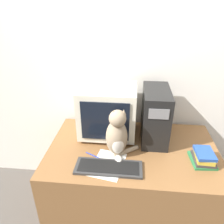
% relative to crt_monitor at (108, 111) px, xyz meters
% --- Properties ---
extents(wall_back, '(7.00, 0.05, 2.50)m').
position_rel_crt_monitor_xyz_m(wall_back, '(0.22, 0.29, 0.30)').
color(wall_back, silver).
rests_on(wall_back, ground_plane).
extents(desk, '(1.31, 0.82, 0.73)m').
position_rel_crt_monitor_xyz_m(desk, '(0.22, -0.19, -0.59)').
color(desk, brown).
rests_on(desk, ground_plane).
extents(crt_monitor, '(0.45, 0.38, 0.43)m').
position_rel_crt_monitor_xyz_m(crt_monitor, '(0.00, 0.00, 0.00)').
color(crt_monitor, beige).
rests_on(crt_monitor, desk).
extents(computer_tower, '(0.20, 0.41, 0.43)m').
position_rel_crt_monitor_xyz_m(computer_tower, '(0.38, -0.02, -0.01)').
color(computer_tower, black).
rests_on(computer_tower, desk).
extents(keyboard, '(0.46, 0.17, 0.02)m').
position_rel_crt_monitor_xyz_m(keyboard, '(0.05, -0.44, -0.21)').
color(keyboard, '#2D2D2D').
rests_on(keyboard, desk).
extents(cat, '(0.26, 0.24, 0.38)m').
position_rel_crt_monitor_xyz_m(cat, '(0.10, -0.27, -0.05)').
color(cat, gray).
rests_on(cat, desk).
extents(book_stack, '(0.17, 0.20, 0.09)m').
position_rel_crt_monitor_xyz_m(book_stack, '(0.71, -0.30, -0.18)').
color(book_stack, '#28703D').
rests_on(book_stack, desk).
extents(pen, '(0.13, 0.07, 0.01)m').
position_rel_crt_monitor_xyz_m(pen, '(-0.07, -0.31, -0.22)').
color(pen, navy).
rests_on(pen, desk).
extents(paper_sheet, '(0.26, 0.33, 0.00)m').
position_rel_crt_monitor_xyz_m(paper_sheet, '(0.04, -0.39, -0.22)').
color(paper_sheet, white).
rests_on(paper_sheet, desk).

